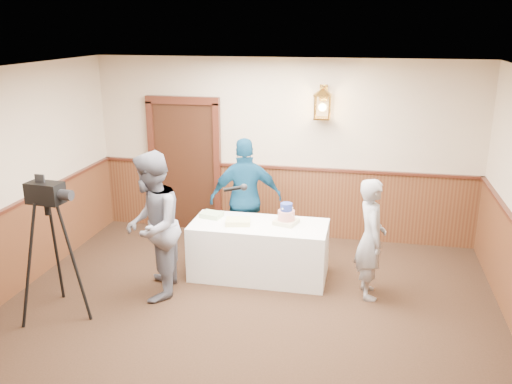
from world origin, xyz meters
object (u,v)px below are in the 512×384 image
(display_table, at_px, (259,250))
(interviewer, at_px, (152,226))
(sheet_cake_yellow, at_px, (238,222))
(tv_camera_rig, at_px, (53,257))
(assistant_p, at_px, (246,199))
(sheet_cake_green, at_px, (212,215))
(baker, at_px, (371,239))
(tiered_cake, at_px, (286,216))

(display_table, xyz_separation_m, interviewer, (-1.17, -0.80, 0.55))
(sheet_cake_yellow, xyz_separation_m, tv_camera_rig, (-1.83, -1.42, -0.06))
(display_table, xyz_separation_m, assistant_p, (-0.32, 0.62, 0.50))
(sheet_cake_green, xyz_separation_m, tv_camera_rig, (-1.41, -1.61, -0.06))
(sheet_cake_yellow, bearing_deg, assistant_p, 93.89)
(tv_camera_rig, bearing_deg, display_table, 40.48)
(tv_camera_rig, bearing_deg, sheet_cake_yellow, 43.02)
(assistant_p, distance_m, tv_camera_rig, 2.76)
(sheet_cake_yellow, xyz_separation_m, assistant_p, (-0.05, 0.69, 0.10))
(baker, bearing_deg, sheet_cake_yellow, 72.62)
(display_table, height_order, tv_camera_rig, tv_camera_rig)
(sheet_cake_green, distance_m, interviewer, 1.05)
(baker, bearing_deg, assistant_p, 52.50)
(sheet_cake_yellow, distance_m, baker, 1.73)
(interviewer, height_order, assistant_p, interviewer)
(assistant_p, bearing_deg, sheet_cake_green, 35.84)
(interviewer, height_order, tv_camera_rig, interviewer)
(display_table, relative_size, assistant_p, 1.02)
(tiered_cake, relative_size, baker, 0.23)
(tiered_cake, height_order, assistant_p, assistant_p)
(display_table, height_order, sheet_cake_green, sheet_cake_green)
(display_table, relative_size, sheet_cake_green, 6.55)
(tiered_cake, xyz_separation_m, sheet_cake_green, (-1.04, 0.05, -0.08))
(tiered_cake, bearing_deg, assistant_p, 140.56)
(display_table, distance_m, tiered_cake, 0.60)
(sheet_cake_green, bearing_deg, sheet_cake_yellow, -24.55)
(tiered_cake, height_order, sheet_cake_yellow, tiered_cake)
(sheet_cake_yellow, bearing_deg, display_table, 13.64)
(sheet_cake_yellow, relative_size, assistant_p, 0.18)
(sheet_cake_yellow, distance_m, interviewer, 1.16)
(tiered_cake, xyz_separation_m, assistant_p, (-0.67, 0.55, 0.02))
(interviewer, distance_m, tv_camera_rig, 1.17)
(display_table, relative_size, baker, 1.18)
(sheet_cake_green, bearing_deg, tiered_cake, -2.87)
(display_table, relative_size, tv_camera_rig, 1.11)
(display_table, xyz_separation_m, sheet_cake_yellow, (-0.27, -0.07, 0.41))
(sheet_cake_green, xyz_separation_m, assistant_p, (0.37, 0.50, 0.10))
(display_table, xyz_separation_m, sheet_cake_green, (-0.69, 0.12, 0.41))
(sheet_cake_yellow, bearing_deg, tv_camera_rig, -142.24)
(interviewer, bearing_deg, assistant_p, 136.78)
(sheet_cake_yellow, distance_m, assistant_p, 0.70)
(display_table, bearing_deg, sheet_cake_green, 169.76)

